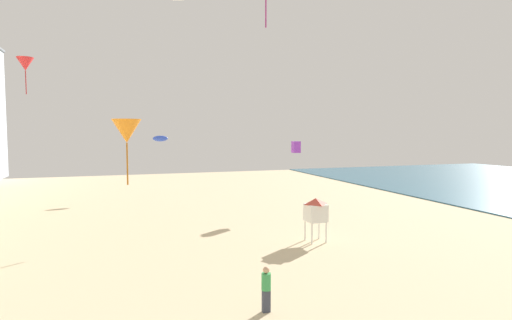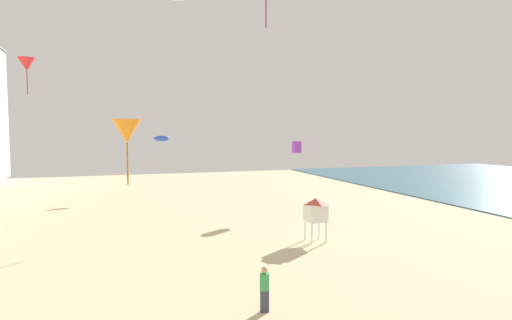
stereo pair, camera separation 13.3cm
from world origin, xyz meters
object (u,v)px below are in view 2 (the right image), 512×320
object	(u,v)px
kite_orange_delta	(127,131)
kite_red_delta_3	(27,64)
kite_purple_box	(297,147)
kite_blue_parafoil	(161,138)
kite_flyer	(265,287)
lifeguard_stand	(316,210)

from	to	relation	value
kite_orange_delta	kite_red_delta_3	world-z (taller)	kite_red_delta_3
kite_purple_box	kite_blue_parafoil	size ratio (longest dim) A/B	0.62
kite_flyer	kite_purple_box	size ratio (longest dim) A/B	1.74
kite_purple_box	lifeguard_stand	bearing A→B (deg)	-107.63
lifeguard_stand	kite_red_delta_3	world-z (taller)	kite_red_delta_3
lifeguard_stand	kite_red_delta_3	distance (m)	27.25
kite_red_delta_3	kite_purple_box	bearing A→B (deg)	-20.88
kite_orange_delta	kite_red_delta_3	xyz separation A→B (m)	(-7.71, 13.05, 5.60)
kite_flyer	lifeguard_stand	world-z (taller)	lifeguard_stand
kite_flyer	kite_orange_delta	size ratio (longest dim) A/B	0.41
kite_flyer	kite_red_delta_3	size ratio (longest dim) A/B	0.54
lifeguard_stand	kite_blue_parafoil	distance (m)	23.41
lifeguard_stand	kite_red_delta_3	size ratio (longest dim) A/B	0.84
kite_orange_delta	kite_blue_parafoil	world-z (taller)	kite_orange_delta
kite_flyer	kite_red_delta_3	world-z (taller)	kite_red_delta_3
kite_orange_delta	kite_purple_box	bearing A→B (deg)	20.52
kite_orange_delta	kite_purple_box	size ratio (longest dim) A/B	4.21
kite_blue_parafoil	kite_orange_delta	bearing A→B (deg)	-101.75
kite_blue_parafoil	kite_red_delta_3	world-z (taller)	kite_red_delta_3
kite_purple_box	kite_red_delta_3	xyz separation A→B (m)	(-21.09, 8.04, 6.89)
kite_purple_box	kite_red_delta_3	bearing A→B (deg)	159.12
lifeguard_stand	kite_orange_delta	distance (m)	12.21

